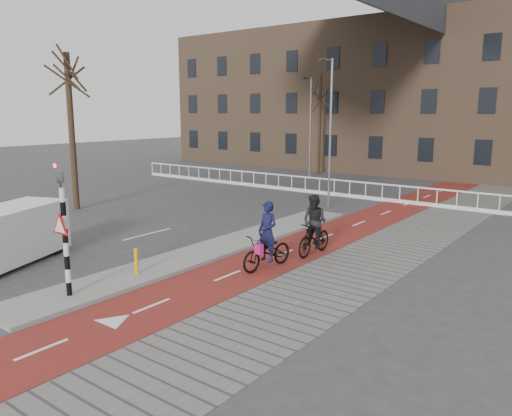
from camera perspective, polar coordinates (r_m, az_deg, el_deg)
The scene contains 15 objects.
ground at distance 15.00m, azimuth -12.73°, elevation -8.42°, with size 120.00×120.00×0.00m, color #38383A.
bike_lane at distance 21.78m, azimuth 10.52°, elevation -2.22°, with size 2.50×60.00×0.01m, color maroon.
sidewalk at distance 20.72m, azimuth 17.45°, elevation -3.23°, with size 3.00×60.00×0.01m, color slate.
curb_island at distance 18.12m, azimuth -4.47°, elevation -4.59°, with size 1.80×16.00×0.12m, color gray.
traffic_signal at distance 13.80m, azimuth -21.12°, elevation -2.00°, with size 0.80×0.80×3.68m.
bollard at distance 15.38m, azimuth -13.52°, elevation -5.95°, with size 0.12×0.12×0.79m, color #E7A90C.
cyclist_near at distance 15.76m, azimuth 1.31°, elevation -4.40°, with size 0.99×2.17×2.16m.
cyclist_far at distance 17.33m, azimuth 6.68°, elevation -2.54°, with size 0.91×1.99×2.11m.
van at distance 18.08m, azimuth -26.74°, elevation -2.79°, with size 3.20×4.64×1.85m.
railing at distance 30.85m, azimuth 5.65°, elevation 2.35°, with size 28.00×0.10×0.99m.
townhouse_row at distance 43.40m, azimuth 19.01°, elevation 14.25°, with size 46.00×10.00×15.90m.
tree_left at distance 26.66m, azimuth -20.31°, elevation 8.06°, with size 0.30×0.30×7.72m, color black.
tree_mid at distance 39.82m, azimuth 7.27°, elevation 9.22°, with size 0.25×0.25×7.47m, color black.
streetlight_near at distance 25.99m, azimuth 8.49°, elevation 8.30°, with size 0.12×0.12×7.49m, color slate.
streetlight_left at distance 36.92m, azimuth 6.22°, elevation 8.99°, with size 0.12×0.12×7.32m, color slate.
Camera 1 is at (10.94, -9.00, 4.92)m, focal length 35.00 mm.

